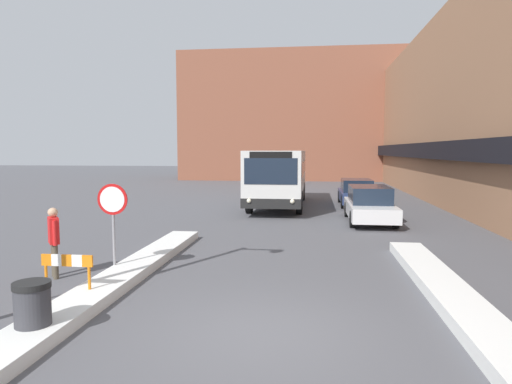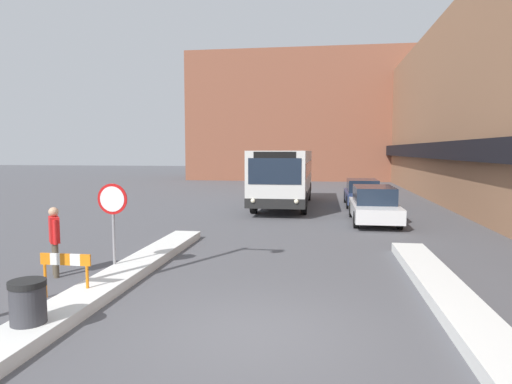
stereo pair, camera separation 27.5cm
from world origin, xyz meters
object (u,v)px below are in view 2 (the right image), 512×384
Objects in this scene: city_bus at (284,176)px; pedestrian at (54,235)px; trash_bin at (28,309)px; parked_car_front at (374,204)px; stop_sign at (113,209)px; construction_barricade at (66,267)px; parked_car_middle at (362,192)px.

city_bus is 15.45m from pedestrian.
parked_car_front is at bearing 62.40° from trash_bin.
stop_sign is at bearing -101.70° from city_bus.
parked_car_front is 13.38m from construction_barricade.
parked_car_middle reaches higher than construction_barricade.
city_bus is at bearing 129.50° from parked_car_front.
trash_bin is 0.86× the size of construction_barricade.
construction_barricade is at bearing 104.37° from trash_bin.
pedestrian is 3.85m from trash_bin.
pedestrian is 1.54× the size of construction_barricade.
city_bus is 14.70m from stop_sign.
parked_car_front is at bearing -90.00° from parked_car_middle.
trash_bin is at bearing -98.11° from city_bus.
stop_sign is at bearing 70.99° from pedestrian.
trash_bin is (1.68, -3.43, -0.54)m from pedestrian.
construction_barricade is (-7.34, -11.19, -0.10)m from parked_car_front.
parked_car_front is 5.96m from parked_car_middle.
parked_car_front is at bearing -50.50° from city_bus.
trash_bin is at bearing -84.40° from stop_sign.
parked_car_front is 12.90m from pedestrian.
pedestrian is (-4.28, -14.83, -0.66)m from city_bus.
pedestrian reaches higher than trash_bin.
trash_bin is at bearing -75.63° from construction_barricade.
parked_car_middle is 4.90× the size of trash_bin.
stop_sign is 1.33× the size of pedestrian.
city_bus reaches higher than stop_sign.
pedestrian reaches higher than parked_car_middle.
parked_car_front reaches higher than trash_bin.
stop_sign is 2.17m from construction_barricade.
pedestrian is 1.95m from construction_barricade.
stop_sign is 1.50m from pedestrian.
city_bus is at bearing 78.30° from stop_sign.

